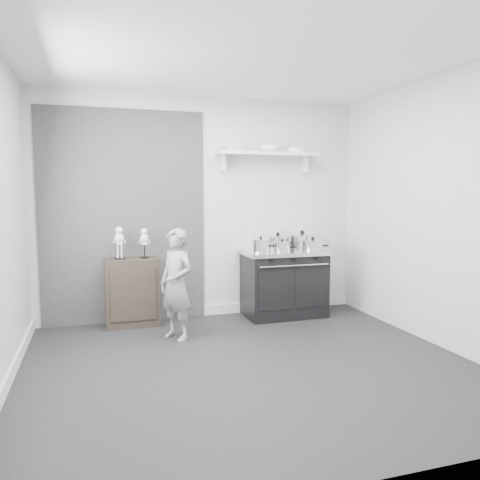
# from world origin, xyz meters

# --- Properties ---
(ground) EXTENTS (4.00, 4.00, 0.00)m
(ground) POSITION_xyz_m (0.00, 0.00, 0.00)
(ground) COLOR black
(ground) RESTS_ON ground
(room_shell) EXTENTS (4.02, 3.62, 2.71)m
(room_shell) POSITION_xyz_m (-0.09, 0.15, 1.64)
(room_shell) COLOR #B4B4B1
(room_shell) RESTS_ON ground
(wall_shelf) EXTENTS (1.30, 0.26, 0.24)m
(wall_shelf) POSITION_xyz_m (0.80, 1.68, 2.01)
(wall_shelf) COLOR silver
(wall_shelf) RESTS_ON room_shell
(stove) EXTENTS (1.03, 0.65, 0.83)m
(stove) POSITION_xyz_m (0.95, 1.48, 0.42)
(stove) COLOR black
(stove) RESTS_ON ground
(side_cabinet) EXTENTS (0.60, 0.35, 0.78)m
(side_cabinet) POSITION_xyz_m (-0.89, 1.61, 0.39)
(side_cabinet) COLOR black
(side_cabinet) RESTS_ON ground
(child) EXTENTS (0.47, 0.51, 1.17)m
(child) POSITION_xyz_m (-0.48, 0.96, 0.59)
(child) COLOR gray
(child) RESTS_ON ground
(pot_front_left) EXTENTS (0.29, 0.20, 0.19)m
(pot_front_left) POSITION_xyz_m (0.60, 1.36, 0.91)
(pot_front_left) COLOR silver
(pot_front_left) RESTS_ON stove
(pot_back_left) EXTENTS (0.38, 0.29, 0.21)m
(pot_back_left) POSITION_xyz_m (0.91, 1.59, 0.91)
(pot_back_left) COLOR silver
(pot_back_left) RESTS_ON stove
(pot_back_right) EXTENTS (0.41, 0.33, 0.23)m
(pot_back_right) POSITION_xyz_m (1.24, 1.58, 0.92)
(pot_back_right) COLOR silver
(pot_back_right) RESTS_ON stove
(pot_front_right) EXTENTS (0.34, 0.25, 0.17)m
(pot_front_right) POSITION_xyz_m (1.27, 1.33, 0.89)
(pot_front_right) COLOR silver
(pot_front_right) RESTS_ON stove
(pot_front_center) EXTENTS (0.29, 0.20, 0.16)m
(pot_front_center) POSITION_xyz_m (0.86, 1.33, 0.89)
(pot_front_center) COLOR silver
(pot_front_center) RESTS_ON stove
(skeleton_full) EXTENTS (0.12, 0.08, 0.43)m
(skeleton_full) POSITION_xyz_m (-1.02, 1.61, 1.00)
(skeleton_full) COLOR silver
(skeleton_full) RESTS_ON side_cabinet
(skeleton_torso) EXTENTS (0.11, 0.07, 0.40)m
(skeleton_torso) POSITION_xyz_m (-0.74, 1.61, 0.98)
(skeleton_torso) COLOR silver
(skeleton_torso) RESTS_ON side_cabinet
(bowl_large) EXTENTS (0.29, 0.29, 0.07)m
(bowl_large) POSITION_xyz_m (0.37, 1.67, 2.08)
(bowl_large) COLOR white
(bowl_large) RESTS_ON wall_shelf
(bowl_small) EXTENTS (0.25, 0.25, 0.08)m
(bowl_small) POSITION_xyz_m (0.83, 1.67, 2.08)
(bowl_small) COLOR white
(bowl_small) RESTS_ON wall_shelf
(plate_stack) EXTENTS (0.24, 0.24, 0.06)m
(plate_stack) POSITION_xyz_m (1.19, 1.67, 2.07)
(plate_stack) COLOR silver
(plate_stack) RESTS_ON wall_shelf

